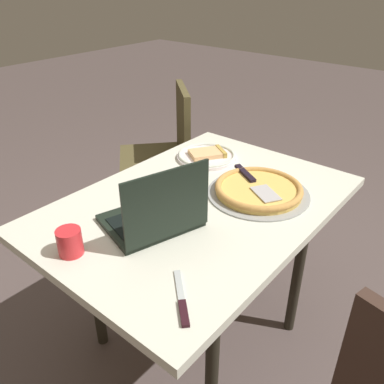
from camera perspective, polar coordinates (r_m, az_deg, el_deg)
ground_plane at (r=1.93m, az=0.81°, el=-19.64°), size 12.00×12.00×0.00m
dining_table at (r=1.50m, az=0.98°, el=-3.55°), size 1.16×0.81×0.71m
laptop at (r=1.30m, az=-5.27°, el=-3.35°), size 0.35×0.32×0.25m
pizza_plate at (r=1.79m, az=2.15°, el=5.25°), size 0.27×0.27×0.04m
pizza_tray at (r=1.52m, az=9.52°, el=0.36°), size 0.39×0.39×0.04m
table_knife at (r=1.06m, az=-1.44°, el=-15.55°), size 0.15×0.16×0.01m
drink_cup at (r=1.24m, az=-17.14°, el=-6.83°), size 0.08×0.08×0.08m
chair_near at (r=2.38m, az=-3.86°, el=6.00°), size 0.56×0.56×0.88m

